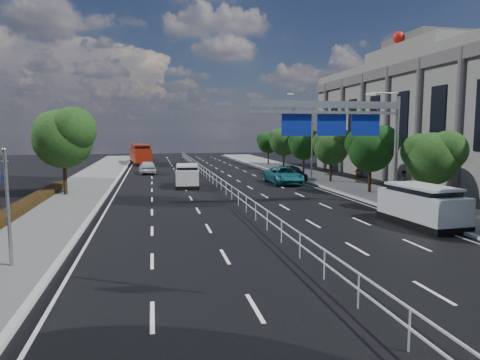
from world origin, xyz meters
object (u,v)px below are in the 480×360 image
object	(u,v)px
red_bus	(140,154)
overhead_gantry	(343,120)
near_car_dark	(142,155)
near_car_silver	(147,167)
pedestrian_b	(403,182)
parked_car_teal	(284,175)
parked_car_dark	(293,173)
pedestrian_a	(357,174)
white_minivan	(187,176)
silver_minivan	(422,205)

from	to	relation	value
red_bus	overhead_gantry	bearing A→B (deg)	-77.64
overhead_gantry	near_car_dark	distance (m)	50.76
near_car_silver	pedestrian_b	world-z (taller)	pedestrian_b
parked_car_teal	parked_car_dark	size ratio (longest dim) A/B	1.22
parked_car_dark	pedestrian_a	distance (m)	6.33
white_minivan	red_bus	xyz separation A→B (m)	(-4.77, 28.00, 0.58)
white_minivan	pedestrian_b	size ratio (longest dim) A/B	2.67
red_bus	silver_minivan	distance (m)	48.53
near_car_silver	near_car_dark	bearing A→B (deg)	-91.39
white_minivan	parked_car_dark	xyz separation A→B (m)	(10.80, 3.04, -0.29)
red_bus	pedestrian_b	size ratio (longest dim) A/B	5.79
white_minivan	near_car_dark	xyz separation A→B (m)	(-4.77, 37.00, -0.15)
silver_minivan	pedestrian_a	distance (m)	18.00
near_car_dark	pedestrian_a	distance (m)	43.00
parked_car_teal	parked_car_dark	bearing A→B (deg)	55.65
near_car_dark	silver_minivan	world-z (taller)	silver_minivan
overhead_gantry	red_bus	bearing A→B (deg)	109.51
parked_car_teal	pedestrian_a	world-z (taller)	pedestrian_a
overhead_gantry	red_bus	world-z (taller)	overhead_gantry
overhead_gantry	parked_car_dark	distance (m)	15.48
parked_car_teal	pedestrian_b	distance (m)	11.03
silver_minivan	pedestrian_a	world-z (taller)	silver_minivan
red_bus	parked_car_teal	xyz separation A→B (m)	(13.77, -27.60, -0.76)
overhead_gantry	near_car_silver	world-z (taller)	overhead_gantry
silver_minivan	parked_car_teal	xyz separation A→B (m)	(-1.80, 18.36, -0.24)
parked_car_teal	white_minivan	bearing A→B (deg)	-177.52
white_minivan	parked_car_dark	world-z (taller)	white_minivan
white_minivan	near_car_dark	size ratio (longest dim) A/B	0.94
white_minivan	near_car_silver	bearing A→B (deg)	110.10
pedestrian_a	pedestrian_b	size ratio (longest dim) A/B	0.88
parked_car_dark	pedestrian_b	world-z (taller)	pedestrian_b
white_minivan	silver_minivan	size ratio (longest dim) A/B	0.91
overhead_gantry	parked_car_dark	xyz separation A→B (m)	(1.56, 14.59, -4.93)
overhead_gantry	white_minivan	xyz separation A→B (m)	(-9.24, 11.55, -4.64)
parked_car_dark	silver_minivan	bearing A→B (deg)	-89.05
white_minivan	pedestrian_a	bearing A→B (deg)	2.07
red_bus	near_car_silver	size ratio (longest dim) A/B	2.28
near_car_silver	red_bus	bearing A→B (deg)	-89.72
white_minivan	silver_minivan	world-z (taller)	silver_minivan
parked_car_teal	pedestrian_a	bearing A→B (deg)	-9.11
near_car_dark	pedestrian_b	world-z (taller)	pedestrian_b
near_car_silver	pedestrian_a	distance (m)	23.76
parked_car_teal	pedestrian_b	xyz separation A→B (m)	(6.90, -8.61, 0.23)
overhead_gantry	silver_minivan	world-z (taller)	overhead_gantry
overhead_gantry	pedestrian_a	size ratio (longest dim) A/B	6.67
red_bus	parked_car_dark	distance (m)	29.43
white_minivan	pedestrian_b	world-z (taller)	white_minivan
white_minivan	red_bus	bearing A→B (deg)	104.24
near_car_dark	parked_car_teal	bearing A→B (deg)	110.24
overhead_gantry	parked_car_teal	bearing A→B (deg)	91.15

